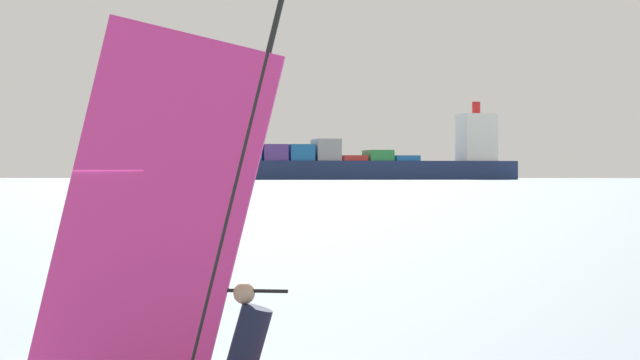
# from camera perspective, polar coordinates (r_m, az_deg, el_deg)

# --- Properties ---
(windsurfer) EXTENTS (3.96, 0.78, 4.57)m
(windsurfer) POSITION_cam_1_polar(r_m,az_deg,el_deg) (14.75, -4.45, -4.69)
(windsurfer) COLOR red
(windsurfer) RESTS_ON ground_plane
(cargo_ship) EXTENTS (143.37, 73.04, 37.86)m
(cargo_ship) POSITION_cam_1_polar(r_m,az_deg,el_deg) (698.06, 1.97, 0.75)
(cargo_ship) COLOR navy
(cargo_ship) RESTS_ON ground_plane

